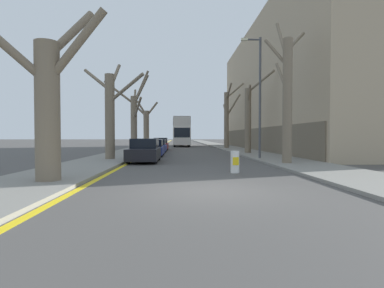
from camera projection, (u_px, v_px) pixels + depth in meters
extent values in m
plane|color=#4C4947|center=(209.00, 191.00, 8.85)|extent=(300.00, 300.00, 0.00)
cube|color=gray|center=(154.00, 144.00, 58.54)|extent=(3.48, 120.00, 0.12)
cube|color=gray|center=(213.00, 144.00, 59.04)|extent=(3.48, 120.00, 0.12)
cube|color=tan|center=(294.00, 88.00, 35.11)|extent=(10.00, 36.42, 14.59)
cube|color=#6B5E4C|center=(251.00, 139.00, 35.05)|extent=(0.12, 35.70, 2.50)
cube|color=yellow|center=(164.00, 144.00, 58.62)|extent=(0.24, 120.00, 0.01)
cylinder|color=#7A6B56|center=(48.00, 113.00, 10.11)|extent=(0.80, 0.80, 4.79)
cylinder|color=#7A6B56|center=(75.00, 47.00, 9.90)|extent=(2.28, 0.71, 2.50)
cylinder|color=#7A6B56|center=(15.00, 54.00, 9.52)|extent=(1.86, 1.35, 1.80)
cylinder|color=#7A6B56|center=(70.00, 35.00, 10.44)|extent=(1.61, 1.10, 1.94)
cylinder|color=#7A6B56|center=(110.00, 117.00, 19.89)|extent=(0.63, 0.63, 5.74)
cylinder|color=#7A6B56|center=(126.00, 88.00, 19.31)|extent=(2.56, 1.42, 1.81)
cylinder|color=#7A6B56|center=(97.00, 80.00, 20.76)|extent=(2.42, 2.22, 1.90)
cylinder|color=#7A6B56|center=(115.00, 77.00, 20.82)|extent=(0.48, 2.19, 2.24)
cylinder|color=#7A6B56|center=(134.00, 124.00, 30.22)|extent=(0.64, 0.64, 5.66)
cylinder|color=#7A6B56|center=(119.00, 93.00, 29.93)|extent=(3.01, 0.52, 2.35)
cylinder|color=#7A6B56|center=(137.00, 109.00, 29.25)|extent=(1.23, 2.13, 2.11)
cylinder|color=#7A6B56|center=(135.00, 102.00, 31.14)|extent=(0.37, 2.17, 2.95)
cylinder|color=#7A6B56|center=(141.00, 88.00, 29.83)|extent=(1.79, 0.95, 3.31)
cylinder|color=#7A6B56|center=(141.00, 90.00, 29.58)|extent=(1.84, 1.46, 2.93)
cylinder|color=#7A6B56|center=(146.00, 129.00, 40.74)|extent=(0.75, 0.75, 5.08)
cylinder|color=#7A6B56|center=(142.00, 108.00, 40.47)|extent=(1.45, 0.65, 1.98)
cylinder|color=#7A6B56|center=(146.00, 120.00, 41.43)|extent=(0.52, 1.65, 1.39)
cylinder|color=#7A6B56|center=(141.00, 111.00, 40.60)|extent=(1.57, 0.37, 1.53)
cylinder|color=#7A6B56|center=(152.00, 109.00, 40.71)|extent=(1.72, 0.28, 2.10)
cylinder|color=#7A6B56|center=(287.00, 102.00, 16.79)|extent=(0.53, 0.53, 7.10)
cylinder|color=#7A6B56|center=(296.00, 41.00, 17.69)|extent=(1.88, 2.13, 1.74)
cylinder|color=#7A6B56|center=(276.00, 53.00, 17.01)|extent=(1.30, 0.87, 1.74)
cylinder|color=#7A6B56|center=(282.00, 42.00, 17.83)|extent=(0.31, 2.42, 3.07)
cylinder|color=#7A6B56|center=(282.00, 77.00, 18.21)|extent=(0.53, 3.06, 2.43)
cylinder|color=#7A6B56|center=(248.00, 121.00, 27.35)|extent=(0.58, 0.58, 5.97)
cylinder|color=#7A6B56|center=(261.00, 81.00, 26.33)|extent=(2.01, 2.15, 1.71)
cylinder|color=#7A6B56|center=(249.00, 97.00, 28.13)|extent=(0.82, 1.86, 1.94)
cylinder|color=#7A6B56|center=(249.00, 95.00, 26.85)|extent=(0.23, 1.06, 1.72)
cylinder|color=#7A6B56|center=(226.00, 121.00, 38.57)|extent=(0.61, 0.61, 7.26)
cylinder|color=#7A6B56|center=(225.00, 111.00, 38.98)|extent=(0.45, 1.13, 1.85)
cylinder|color=#7A6B56|center=(229.00, 92.00, 37.11)|extent=(0.36, 2.86, 1.85)
cylinder|color=#7A6B56|center=(235.00, 91.00, 38.79)|extent=(2.47, 0.79, 2.12)
cylinder|color=#7A6B56|center=(233.00, 106.00, 38.93)|extent=(2.13, 1.01, 3.09)
cube|color=silver|center=(182.00, 136.00, 49.07)|extent=(2.58, 11.64, 2.59)
cube|color=silver|center=(182.00, 124.00, 49.02)|extent=(2.53, 11.41, 1.50)
cube|color=#B8B1A9|center=(182.00, 119.00, 49.00)|extent=(2.53, 11.41, 0.12)
cube|color=black|center=(182.00, 133.00, 49.06)|extent=(2.61, 10.25, 1.35)
cube|color=black|center=(182.00, 123.00, 49.02)|extent=(2.61, 10.25, 1.14)
cube|color=black|center=(182.00, 133.00, 43.27)|extent=(2.33, 0.06, 1.42)
cylinder|color=black|center=(174.00, 143.00, 45.57)|extent=(0.30, 1.10, 1.10)
cylinder|color=black|center=(189.00, 143.00, 45.66)|extent=(0.30, 1.10, 1.10)
cylinder|color=black|center=(175.00, 142.00, 52.31)|extent=(0.30, 1.10, 1.10)
cylinder|color=black|center=(188.00, 142.00, 52.41)|extent=(0.30, 1.10, 1.10)
cube|color=black|center=(144.00, 154.00, 18.84)|extent=(1.82, 4.40, 0.69)
cube|color=black|center=(145.00, 143.00, 19.08)|extent=(1.60, 2.29, 0.60)
cylinder|color=black|center=(128.00, 158.00, 17.49)|extent=(0.20, 0.66, 0.66)
cylinder|color=black|center=(156.00, 158.00, 17.56)|extent=(0.20, 0.66, 0.66)
cylinder|color=black|center=(135.00, 155.00, 20.12)|extent=(0.20, 0.66, 0.66)
cylinder|color=black|center=(159.00, 155.00, 20.19)|extent=(0.20, 0.66, 0.66)
cube|color=navy|center=(152.00, 150.00, 24.33)|extent=(1.81, 4.42, 0.60)
cube|color=black|center=(153.00, 143.00, 24.58)|extent=(1.59, 2.30, 0.57)
cylinder|color=black|center=(140.00, 153.00, 22.97)|extent=(0.20, 0.68, 0.68)
cylinder|color=black|center=(161.00, 153.00, 23.04)|extent=(0.20, 0.68, 0.68)
cylinder|color=black|center=(144.00, 151.00, 25.62)|extent=(0.20, 0.68, 0.68)
cylinder|color=black|center=(163.00, 151.00, 25.69)|extent=(0.20, 0.68, 0.68)
cube|color=navy|center=(157.00, 148.00, 29.79)|extent=(1.76, 3.90, 0.58)
cube|color=black|center=(157.00, 142.00, 30.01)|extent=(1.55, 2.03, 0.58)
cylinder|color=black|center=(148.00, 150.00, 28.59)|extent=(0.20, 0.64, 0.64)
cylinder|color=black|center=(164.00, 150.00, 28.66)|extent=(0.20, 0.64, 0.64)
cylinder|color=black|center=(151.00, 149.00, 30.93)|extent=(0.20, 0.64, 0.64)
cylinder|color=black|center=(166.00, 149.00, 30.99)|extent=(0.20, 0.64, 0.64)
cube|color=maroon|center=(161.00, 146.00, 35.15)|extent=(1.71, 4.51, 0.62)
cube|color=black|center=(161.00, 140.00, 35.40)|extent=(1.51, 2.35, 0.63)
cylinder|color=black|center=(153.00, 148.00, 33.77)|extent=(0.20, 0.61, 0.61)
cylinder|color=black|center=(166.00, 148.00, 33.83)|extent=(0.20, 0.61, 0.61)
cylinder|color=black|center=(155.00, 147.00, 36.47)|extent=(0.20, 0.61, 0.61)
cylinder|color=black|center=(167.00, 147.00, 36.54)|extent=(0.20, 0.61, 0.61)
cylinder|color=#4C4F54|center=(260.00, 99.00, 20.43)|extent=(0.16, 0.16, 8.34)
cylinder|color=#4C4F54|center=(252.00, 40.00, 20.30)|extent=(1.10, 0.11, 0.11)
cube|color=beige|center=(244.00, 39.00, 20.28)|extent=(0.44, 0.20, 0.16)
cylinder|color=white|center=(235.00, 162.00, 13.18)|extent=(0.38, 0.38, 0.97)
cube|color=yellow|center=(236.00, 161.00, 12.99)|extent=(0.27, 0.01, 0.35)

